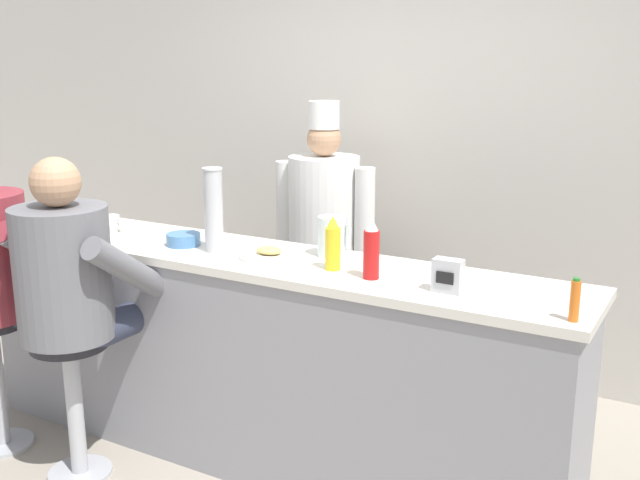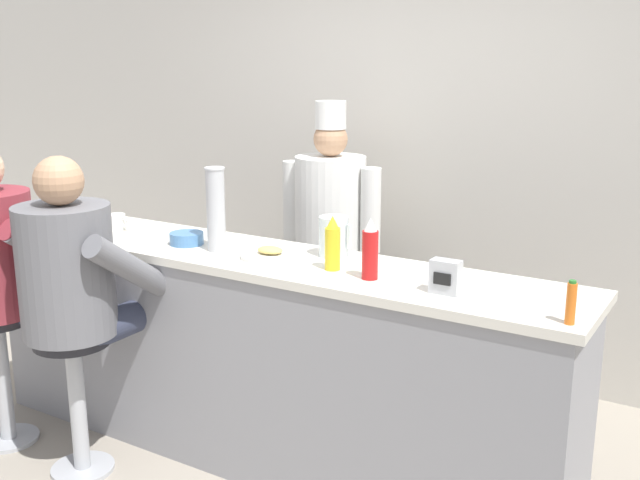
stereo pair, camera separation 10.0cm
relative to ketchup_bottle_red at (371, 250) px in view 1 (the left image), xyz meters
name	(u,v)px [view 1 (the left image)]	position (x,y,z in m)	size (l,w,h in m)	color
wall_back	(393,153)	(-0.65, 1.64, 0.18)	(10.00, 0.06, 2.70)	beige
diner_counter	(257,358)	(-0.65, 0.08, -0.64)	(3.13, 0.57, 1.05)	gray
ketchup_bottle_red	(371,250)	(0.00, 0.00, 0.00)	(0.07, 0.07, 0.26)	red
mustard_bottle_yellow	(333,245)	(-0.20, 0.04, -0.01)	(0.07, 0.07, 0.24)	yellow
hot_sauce_bottle_orange	(575,300)	(0.84, -0.12, -0.04)	(0.03, 0.03, 0.16)	orange
water_pitcher_clear	(333,236)	(-0.31, 0.24, -0.03)	(0.16, 0.14, 0.19)	silver
breakfast_plate	(269,255)	(-0.55, 0.06, -0.11)	(0.28, 0.28, 0.05)	white
cereal_bowl	(183,239)	(-1.04, 0.05, -0.09)	(0.17, 0.17, 0.06)	#4C7FB7
coffee_mug_tan	(33,219)	(-2.02, -0.04, -0.08)	(0.13, 0.08, 0.09)	beige
coffee_mug_white	(112,223)	(-1.57, 0.10, -0.08)	(0.14, 0.09, 0.08)	white
cup_stack_steel	(214,210)	(-0.84, 0.03, 0.08)	(0.10, 0.10, 0.40)	#B7BABF
napkin_dispenser_chrome	(448,276)	(0.34, -0.02, -0.05)	(0.12, 0.07, 0.13)	silver
diner_seated_grey	(70,281)	(-1.29, -0.45, -0.21)	(0.65, 0.64, 1.53)	#B2B5BA
cook_in_whites_near	(324,229)	(-0.86, 1.13, -0.24)	(0.66, 0.42, 1.69)	#232328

